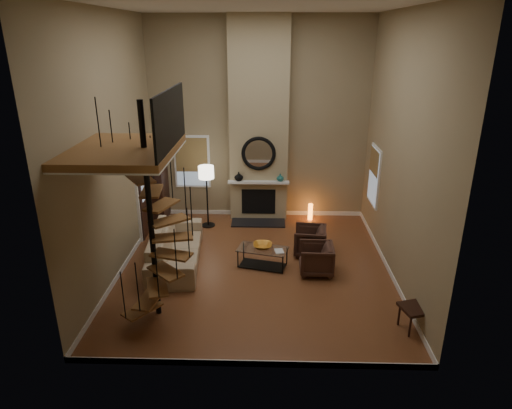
{
  "coord_description": "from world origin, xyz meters",
  "views": [
    {
      "loc": [
        0.27,
        -9.04,
        5.01
      ],
      "look_at": [
        0.0,
        0.4,
        1.4
      ],
      "focal_mm": 31.52,
      "sensor_mm": 36.0,
      "label": 1
    }
  ],
  "objects_px": {
    "coffee_table": "(263,255)",
    "floor_lamp": "(206,177)",
    "hutch": "(159,188)",
    "side_chair": "(420,303)",
    "accent_lamp": "(310,212)",
    "sofa": "(175,246)",
    "armchair_far": "(319,259)",
    "armchair_near": "(313,241)"
  },
  "relations": [
    {
      "from": "sofa",
      "to": "armchair_far",
      "type": "xyz_separation_m",
      "value": [
        3.28,
        -0.44,
        -0.04
      ]
    },
    {
      "from": "armchair_near",
      "to": "accent_lamp",
      "type": "height_order",
      "value": "armchair_near"
    },
    {
      "from": "hutch",
      "to": "coffee_table",
      "type": "distance_m",
      "value": 4.07
    },
    {
      "from": "sofa",
      "to": "side_chair",
      "type": "height_order",
      "value": "side_chair"
    },
    {
      "from": "hutch",
      "to": "side_chair",
      "type": "height_order",
      "value": "hutch"
    },
    {
      "from": "accent_lamp",
      "to": "side_chair",
      "type": "height_order",
      "value": "side_chair"
    },
    {
      "from": "accent_lamp",
      "to": "side_chair",
      "type": "relative_size",
      "value": 0.47
    },
    {
      "from": "coffee_table",
      "to": "side_chair",
      "type": "height_order",
      "value": "side_chair"
    },
    {
      "from": "hutch",
      "to": "side_chair",
      "type": "bearing_deg",
      "value": -40.61
    },
    {
      "from": "coffee_table",
      "to": "sofa",
      "type": "bearing_deg",
      "value": 175.25
    },
    {
      "from": "armchair_far",
      "to": "floor_lamp",
      "type": "distance_m",
      "value": 3.94
    },
    {
      "from": "hutch",
      "to": "sofa",
      "type": "distance_m",
      "value": 2.77
    },
    {
      "from": "armchair_near",
      "to": "armchair_far",
      "type": "distance_m",
      "value": 0.92
    },
    {
      "from": "armchair_near",
      "to": "accent_lamp",
      "type": "bearing_deg",
      "value": -176.81
    },
    {
      "from": "sofa",
      "to": "accent_lamp",
      "type": "height_order",
      "value": "sofa"
    },
    {
      "from": "armchair_near",
      "to": "accent_lamp",
      "type": "xyz_separation_m",
      "value": [
        0.12,
        2.14,
        -0.1
      ]
    },
    {
      "from": "floor_lamp",
      "to": "side_chair",
      "type": "relative_size",
      "value": 1.72
    },
    {
      "from": "accent_lamp",
      "to": "side_chair",
      "type": "xyz_separation_m",
      "value": [
        1.51,
        -5.03,
        0.28
      ]
    },
    {
      "from": "hutch",
      "to": "floor_lamp",
      "type": "height_order",
      "value": "hutch"
    },
    {
      "from": "side_chair",
      "to": "accent_lamp",
      "type": "bearing_deg",
      "value": 106.71
    },
    {
      "from": "coffee_table",
      "to": "floor_lamp",
      "type": "bearing_deg",
      "value": 123.99
    },
    {
      "from": "accent_lamp",
      "to": "sofa",
      "type": "bearing_deg",
      "value": -141.9
    },
    {
      "from": "coffee_table",
      "to": "accent_lamp",
      "type": "distance_m",
      "value": 3.09
    },
    {
      "from": "accent_lamp",
      "to": "armchair_far",
      "type": "bearing_deg",
      "value": -91.17
    },
    {
      "from": "floor_lamp",
      "to": "side_chair",
      "type": "height_order",
      "value": "floor_lamp"
    },
    {
      "from": "hutch",
      "to": "coffee_table",
      "type": "height_order",
      "value": "hutch"
    },
    {
      "from": "hutch",
      "to": "sofa",
      "type": "height_order",
      "value": "hutch"
    },
    {
      "from": "sofa",
      "to": "armchair_near",
      "type": "distance_m",
      "value": 3.26
    },
    {
      "from": "armchair_far",
      "to": "floor_lamp",
      "type": "bearing_deg",
      "value": -130.98
    },
    {
      "from": "coffee_table",
      "to": "hutch",
      "type": "bearing_deg",
      "value": 137.38
    },
    {
      "from": "sofa",
      "to": "floor_lamp",
      "type": "distance_m",
      "value": 2.4
    },
    {
      "from": "hutch",
      "to": "coffee_table",
      "type": "bearing_deg",
      "value": -42.62
    },
    {
      "from": "sofa",
      "to": "floor_lamp",
      "type": "xyz_separation_m",
      "value": [
        0.48,
        2.12,
        1.02
      ]
    },
    {
      "from": "coffee_table",
      "to": "floor_lamp",
      "type": "xyz_separation_m",
      "value": [
        -1.54,
        2.29,
        1.13
      ]
    },
    {
      "from": "armchair_far",
      "to": "sofa",
      "type": "bearing_deg",
      "value": -96.18
    },
    {
      "from": "hutch",
      "to": "accent_lamp",
      "type": "distance_m",
      "value": 4.33
    },
    {
      "from": "hutch",
      "to": "sofa",
      "type": "relative_size",
      "value": 0.66
    },
    {
      "from": "hutch",
      "to": "floor_lamp",
      "type": "bearing_deg",
      "value": -16.86
    },
    {
      "from": "coffee_table",
      "to": "accent_lamp",
      "type": "height_order",
      "value": "accent_lamp"
    },
    {
      "from": "hutch",
      "to": "armchair_far",
      "type": "bearing_deg",
      "value": -35.35
    },
    {
      "from": "coffee_table",
      "to": "floor_lamp",
      "type": "height_order",
      "value": "floor_lamp"
    },
    {
      "from": "side_chair",
      "to": "coffee_table",
      "type": "bearing_deg",
      "value": 141.63
    }
  ]
}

